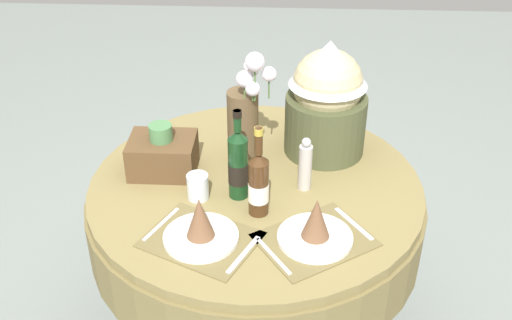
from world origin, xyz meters
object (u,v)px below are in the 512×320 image
object	(u,v)px
dining_table	(256,216)
gift_tub_back_right	(327,95)
place_setting_right	(316,229)
flower_vase	(245,117)
wine_bottle_left	(238,164)
wine_bottle_centre	(259,183)
woven_basket_side_left	(163,154)
pepper_mill	(305,165)
place_setting_left	(200,228)
tumbler_near_right	(198,187)

from	to	relation	value
dining_table	gift_tub_back_right	world-z (taller)	gift_tub_back_right
place_setting_right	flower_vase	size ratio (longest dim) A/B	0.91
place_setting_right	gift_tub_back_right	xyz separation A→B (m)	(0.05, 0.55, 0.19)
place_setting_right	wine_bottle_left	bearing A→B (deg)	138.31
wine_bottle_centre	woven_basket_side_left	distance (m)	0.43
flower_vase	dining_table	bearing A→B (deg)	-71.51
wine_bottle_centre	pepper_mill	bearing A→B (deg)	44.17
place_setting_left	tumbler_near_right	bearing A→B (deg)	99.58
dining_table	pepper_mill	distance (m)	0.30
dining_table	flower_vase	xyz separation A→B (m)	(-0.05, 0.14, 0.35)
tumbler_near_right	pepper_mill	world-z (taller)	pepper_mill
gift_tub_back_right	woven_basket_side_left	world-z (taller)	gift_tub_back_right
place_setting_left	place_setting_right	size ratio (longest dim) A/B	0.98
dining_table	flower_vase	bearing A→B (deg)	108.49
flower_vase	wine_bottle_centre	world-z (taller)	flower_vase
tumbler_near_right	woven_basket_side_left	xyz separation A→B (m)	(-0.15, 0.16, 0.03)
place_setting_left	gift_tub_back_right	distance (m)	0.72
wine_bottle_left	gift_tub_back_right	distance (m)	0.46
flower_vase	tumbler_near_right	xyz separation A→B (m)	(-0.15, -0.23, -0.15)
place_setting_left	woven_basket_side_left	size ratio (longest dim) A/B	1.75
flower_vase	woven_basket_side_left	size ratio (longest dim) A/B	1.96
flower_vase	tumbler_near_right	world-z (taller)	flower_vase
dining_table	place_setting_right	size ratio (longest dim) A/B	2.86
pepper_mill	woven_basket_side_left	bearing A→B (deg)	170.82
dining_table	tumbler_near_right	bearing A→B (deg)	-153.58
flower_vase	wine_bottle_left	xyz separation A→B (m)	(-0.01, -0.21, -0.07)
place_setting_left	woven_basket_side_left	bearing A→B (deg)	115.69
gift_tub_back_right	flower_vase	bearing A→B (deg)	-160.23
tumbler_near_right	gift_tub_back_right	distance (m)	0.59
place_setting_right	wine_bottle_centre	distance (m)	0.24
dining_table	tumbler_near_right	xyz separation A→B (m)	(-0.19, -0.10, 0.19)
wine_bottle_left	woven_basket_side_left	xyz separation A→B (m)	(-0.29, 0.14, -0.06)
place_setting_left	dining_table	bearing A→B (deg)	64.34
place_setting_right	flower_vase	xyz separation A→B (m)	(-0.25, 0.44, 0.15)
flower_vase	tumbler_near_right	bearing A→B (deg)	-122.71
dining_table	woven_basket_side_left	world-z (taller)	woven_basket_side_left
wine_bottle_left	wine_bottle_centre	xyz separation A→B (m)	(0.07, -0.09, -0.01)
place_setting_left	gift_tub_back_right	bearing A→B (deg)	54.24
place_setting_right	tumbler_near_right	xyz separation A→B (m)	(-0.40, 0.21, -0.00)
place_setting_left	pepper_mill	world-z (taller)	pepper_mill
place_setting_right	pepper_mill	distance (m)	0.29
place_setting_right	pepper_mill	xyz separation A→B (m)	(-0.03, 0.29, 0.05)
dining_table	wine_bottle_centre	xyz separation A→B (m)	(0.02, -0.17, 0.27)
tumbler_near_right	pepper_mill	size ratio (longest dim) A/B	0.45
wine_bottle_centre	gift_tub_back_right	distance (m)	0.49
wine_bottle_left	wine_bottle_centre	size ratio (longest dim) A/B	1.03
wine_bottle_centre	wine_bottle_left	bearing A→B (deg)	128.48
flower_vase	tumbler_near_right	distance (m)	0.31
dining_table	wine_bottle_left	xyz separation A→B (m)	(-0.06, -0.08, 0.28)
place_setting_right	wine_bottle_left	world-z (taller)	wine_bottle_left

